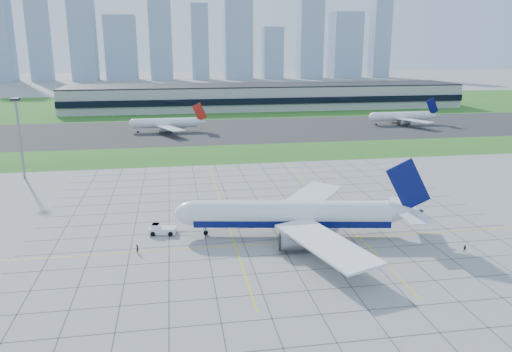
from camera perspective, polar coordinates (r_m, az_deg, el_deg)
The scene contains 14 objects.
ground at distance 111.14m, azimuth 2.65°, elevation -7.26°, with size 1400.00×1400.00×0.00m, color #9A9A95.
grass_median at distance 196.35m, azimuth -2.87°, elevation 2.55°, with size 700.00×35.00×0.04m, color #255F1B.
asphalt_taxiway at distance 250.08m, azimuth -4.36°, elevation 5.20°, with size 700.00×75.00×0.04m, color #383838.
grass_far at distance 358.70m, azimuth -6.01°, elevation 8.09°, with size 700.00×145.00×0.04m, color #255F1B.
apron_markings at distance 121.34m, azimuth 1.75°, elevation -5.30°, with size 120.00×130.00×0.03m.
terminal at distance 337.93m, azimuth 1.10°, elevation 9.10°, with size 260.00×43.00×15.80m.
light_mast at distance 174.26m, azimuth -25.49°, elevation 4.96°, with size 2.50×2.50×25.60m.
city_skyline at distance 620.96m, azimuth -8.66°, elevation 16.30°, with size 523.00×32.40×160.00m.
airliner at distance 111.96m, azimuth 4.30°, elevation -4.44°, with size 56.51×56.78×17.90m.
pushback_tug at distance 115.67m, azimuth -10.77°, elevation -6.04°, with size 8.83×3.89×2.42m.
crew_near at distance 106.56m, azimuth -13.40°, elevation -8.11°, with size 0.70×0.46×1.92m, color black.
crew_far at distance 112.97m, azimuth 22.78°, elevation -7.66°, with size 0.76×0.59×1.57m, color black.
distant_jet_1 at distance 248.59m, azimuth -10.18°, elevation 5.99°, with size 35.55×42.66×14.08m.
distant_jet_2 at distance 279.09m, azimuth 16.36°, elevation 6.58°, with size 36.73×42.66×14.08m.
Camera 1 is at (-22.10, -100.57, 41.82)m, focal length 35.00 mm.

